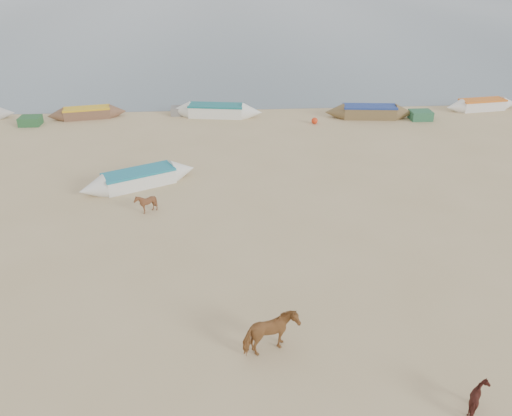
{
  "coord_description": "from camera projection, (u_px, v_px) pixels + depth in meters",
  "views": [
    {
      "loc": [
        -1.32,
        -15.19,
        11.18
      ],
      "look_at": [
        0.0,
        4.0,
        1.0
      ],
      "focal_mm": 35.0,
      "sensor_mm": 36.0,
      "label": 1
    }
  ],
  "objects": [
    {
      "name": "cow_adult",
      "position": [
        271.0,
        334.0,
        15.14
      ],
      "size": [
        1.88,
        1.38,
        1.44
      ],
      "primitive_type": "imported",
      "rotation": [
        0.0,
        0.0,
        1.97
      ],
      "color": "#915C2F",
      "rests_on": "ground"
    },
    {
      "name": "calf_right",
      "position": [
        480.0,
        400.0,
        13.3
      ],
      "size": [
        0.82,
        0.92,
        0.84
      ],
      "primitive_type": "imported",
      "rotation": [
        0.0,
        0.0,
        1.43
      ],
      "color": "#4C1F18",
      "rests_on": "ground"
    },
    {
      "name": "beach_clutter",
      "position": [
        297.0,
        114.0,
        36.14
      ],
      "size": [
        44.49,
        3.62,
        0.64
      ],
      "color": "#285A30",
      "rests_on": "ground"
    },
    {
      "name": "waterline_canoes",
      "position": [
        290.0,
        110.0,
        36.63
      ],
      "size": [
        53.5,
        3.58,
        0.92
      ],
      "color": "beige",
      "rests_on": "ground"
    },
    {
      "name": "sea",
      "position": [
        227.0,
        14.0,
        91.01
      ],
      "size": [
        160.0,
        160.0,
        0.0
      ],
      "primitive_type": "plane",
      "color": "slate",
      "rests_on": "ground"
    },
    {
      "name": "ground",
      "position": [
        263.0,
        281.0,
        18.71
      ],
      "size": [
        140.0,
        140.0,
        0.0
      ],
      "primitive_type": "plane",
      "color": "tan",
      "rests_on": "ground"
    },
    {
      "name": "calf_front",
      "position": [
        146.0,
        203.0,
        23.27
      ],
      "size": [
        1.01,
        0.92,
        0.99
      ],
      "primitive_type": "imported",
      "rotation": [
        0.0,
        0.0,
        -1.72
      ],
      "color": "brown",
      "rests_on": "ground"
    },
    {
      "name": "near_canoe",
      "position": [
        139.0,
        178.0,
        25.94
      ],
      "size": [
        6.12,
        3.88,
        0.84
      ],
      "primitive_type": null,
      "rotation": [
        0.0,
        0.0,
        0.45
      ],
      "color": "white",
      "rests_on": "ground"
    }
  ]
}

